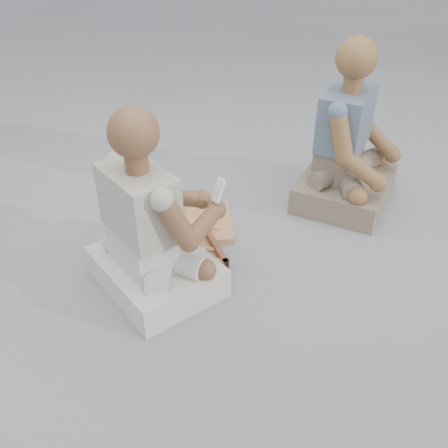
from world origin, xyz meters
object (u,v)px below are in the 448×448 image
object	(u,v)px
carved_panel	(182,225)
tool_tray	(173,256)
craftsman	(151,232)
companion	(348,151)

from	to	relation	value
carved_panel	tool_tray	world-z (taller)	tool_tray
carved_panel	craftsman	world-z (taller)	craftsman
tool_tray	craftsman	size ratio (longest dim) A/B	0.53
tool_tray	companion	bearing A→B (deg)	15.75
carved_panel	tool_tray	size ratio (longest dim) A/B	1.18
carved_panel	craftsman	size ratio (longest dim) A/B	0.63
tool_tray	craftsman	xyz separation A→B (m)	(-0.11, -0.11, 0.24)
carved_panel	tool_tray	xyz separation A→B (m)	(-0.11, -0.30, 0.04)
carved_panel	craftsman	distance (m)	0.54
carved_panel	craftsman	bearing A→B (deg)	-118.22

